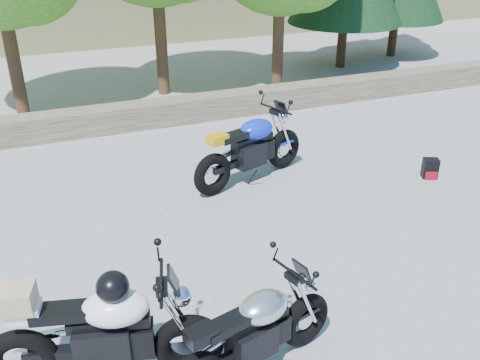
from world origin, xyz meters
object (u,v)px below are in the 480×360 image
at_px(blue_bike, 251,149).
at_px(backpack, 430,169).
at_px(silver_bike, 254,334).
at_px(white_bike, 103,330).

distance_m(blue_bike, backpack, 3.04).
relative_size(silver_bike, backpack, 5.65).
bearing_deg(silver_bike, blue_bike, 52.98).
xyz_separation_m(blue_bike, backpack, (2.83, -1.04, -0.39)).
bearing_deg(white_bike, silver_bike, -3.49).
height_order(silver_bike, blue_bike, blue_bike).
height_order(white_bike, blue_bike, white_bike).
distance_m(white_bike, blue_bike, 4.52).
relative_size(silver_bike, blue_bike, 0.87).
bearing_deg(silver_bike, white_bike, 147.55).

